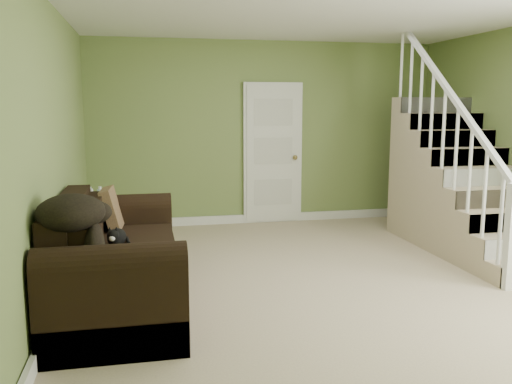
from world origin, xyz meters
name	(u,v)px	position (x,y,z in m)	size (l,w,h in m)	color
floor	(327,279)	(0.00, 0.00, 0.00)	(5.00, 5.50, 0.01)	tan
ceiling	(333,5)	(0.00, 0.00, 2.60)	(5.00, 5.50, 0.01)	white
wall_back	(265,133)	(0.00, 2.75, 1.30)	(5.00, 0.04, 2.60)	olive
wall_left	(52,153)	(-2.50, 0.00, 1.30)	(0.04, 5.50, 2.60)	olive
baseboard_back	(266,218)	(0.00, 2.72, 0.06)	(5.00, 0.04, 0.12)	white
baseboard_left	(64,291)	(-2.47, 0.00, 0.06)	(0.04, 5.50, 0.12)	white
door	(273,154)	(0.10, 2.71, 1.01)	(0.86, 0.12, 2.02)	white
staircase	(458,193)	(1.99, 0.97, 0.64)	(1.00, 2.51, 2.82)	tan
sofa	(113,264)	(-2.02, -0.24, 0.35)	(1.01, 2.33, 0.92)	black
side_table	(101,232)	(-2.22, 1.22, 0.30)	(0.52, 0.52, 0.80)	black
cat	(117,237)	(-1.98, -0.20, 0.58)	(0.20, 0.42, 0.20)	black
banana	(148,259)	(-1.73, -0.76, 0.53)	(0.06, 0.21, 0.06)	gold
throw_pillow	(112,209)	(-2.06, 0.50, 0.70)	(0.10, 0.41, 0.41)	#452E1B
throw_blanket	(71,212)	(-2.25, -0.94, 0.95)	(0.47, 0.62, 0.26)	black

